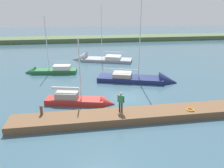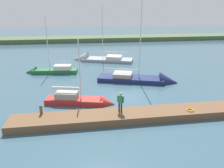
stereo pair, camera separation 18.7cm
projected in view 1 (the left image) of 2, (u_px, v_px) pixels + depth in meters
The scene contains 10 objects.
ground_plane at pixel (126, 98), 22.97m from camera, with size 200.00×200.00×0.00m, color #385666.
far_shoreline at pixel (94, 41), 64.10m from camera, with size 180.00×8.00×2.40m, color #4C603D.
dock_pier at pixel (138, 115), 18.53m from camera, with size 21.52×2.33×0.63m, color brown.
mooring_post_near at pixel (41, 110), 17.84m from camera, with size 0.24×0.24×0.78m, color brown.
life_ring_buoy at pixel (190, 110), 18.64m from camera, with size 0.66×0.66×0.10m, color orange.
sailboat_mid_channel at pixel (94, 60), 39.30m from camera, with size 11.42×6.52×11.22m.
sailboat_far_right at pixel (144, 81), 27.91m from camera, with size 10.53×5.57×13.05m.
sailboat_far_left at pixel (49, 72), 31.59m from camera, with size 7.73×2.67×8.81m.
sailboat_near_dock at pixel (82, 102), 21.42m from camera, with size 7.11×3.15×7.14m.
person_on_dock at pixel (121, 101), 18.06m from camera, with size 0.52×0.48×1.78m.
Camera 1 is at (4.88, 20.68, 8.98)m, focal length 34.30 mm.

